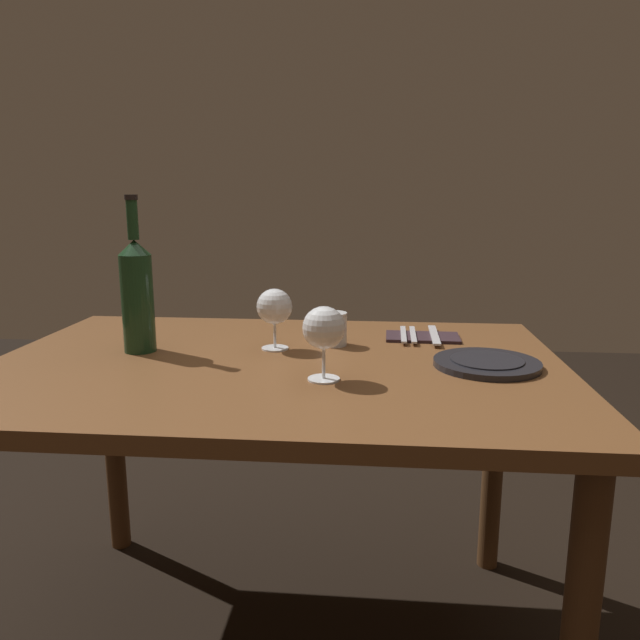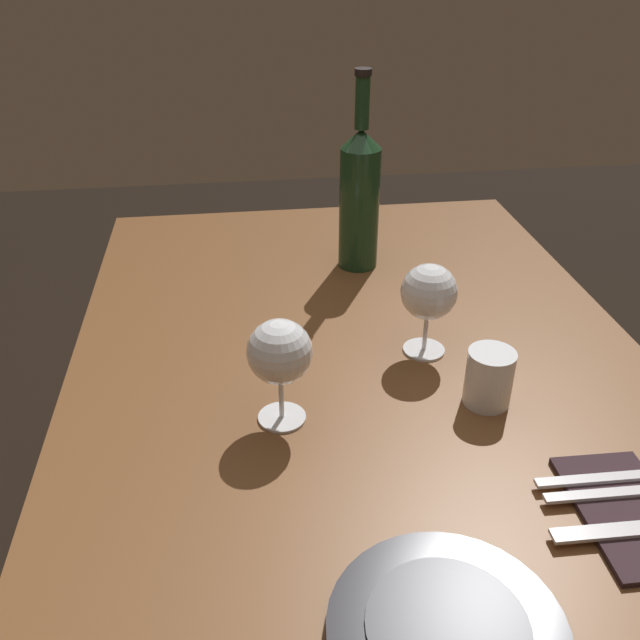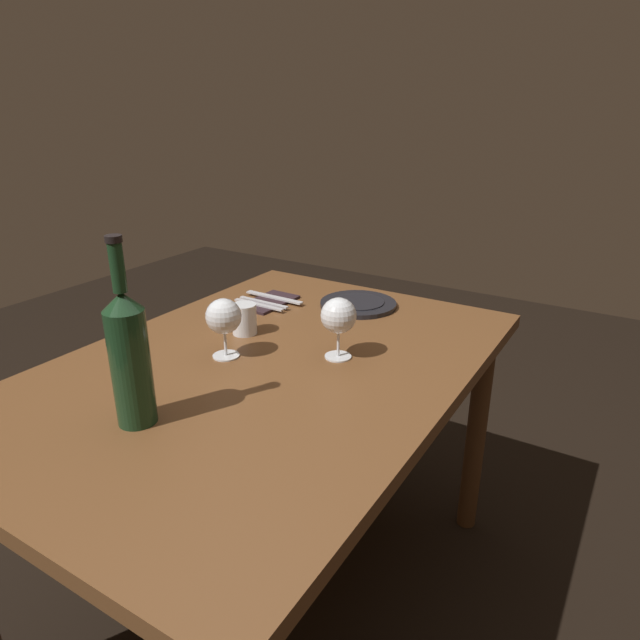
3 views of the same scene
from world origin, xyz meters
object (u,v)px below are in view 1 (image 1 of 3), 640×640
Objects in this scene: fork_outer at (403,334)px; water_tumbler at (334,330)px; dinner_plate at (487,363)px; wine_glass_left at (274,308)px; wine_bottle at (137,293)px; fork_inner at (413,334)px; table_knife at (434,335)px; wine_glass_right at (324,329)px; folded_napkin at (423,337)px.

water_tumbler is at bearing -153.32° from fork_outer.
fork_outer is at bearing 124.33° from dinner_plate.
wine_bottle is at bearing -171.30° from wine_glass_left.
fork_inner is (-0.15, 0.25, 0.00)m from dinner_plate.
table_knife is (0.26, 0.09, -0.03)m from water_tumbler.
wine_glass_right is 0.30m from water_tumbler.
folded_napkin is at bearing 0.00° from fork_inner.
water_tumbler is at bearing 20.66° from wine_glass_left.
fork_inner is at bearing 22.52° from wine_glass_left.
dinner_plate is 0.27m from table_knife.
folded_napkin is 0.05m from fork_outer.
dinner_plate is at bearing -4.19° from wine_bottle.
wine_bottle is 4.47× the size of water_tumbler.
dinner_plate is (0.81, -0.06, -0.13)m from wine_bottle.
folded_napkin is (0.23, 0.09, -0.03)m from water_tumbler.
wine_bottle is 0.68m from fork_outer.
wine_glass_left reaches higher than dinner_plate.
wine_bottle reaches higher than table_knife.
wine_glass_left is 0.36m from fork_outer.
wine_bottle is 2.06× the size of fork_outer.
fork_outer is at bearing 24.10° from wine_glass_left.
fork_outer is (0.18, 0.09, -0.03)m from water_tumbler.
folded_napkin is at bearing 21.42° from water_tumbler.
water_tumbler is 0.39m from dinner_plate.
wine_glass_right is 0.80× the size of folded_napkin.
dinner_plate reaches higher than folded_napkin.
wine_bottle is at bearing -163.32° from fork_outer.
folded_napkin is (0.69, 0.19, -0.14)m from wine_bottle.
wine_glass_left is at bearing -155.90° from fork_outer.
dinner_plate reaches higher than table_knife.
fork_inner is 1.00× the size of fork_outer.
wine_glass_left is 0.51m from dinner_plate.
wine_glass_left is at bearing -158.87° from folded_napkin.
water_tumbler reaches higher than dinner_plate.
dinner_plate is 1.11× the size of table_knife.
dinner_plate reaches higher than fork_inner.
water_tumbler is (-0.00, 0.29, -0.07)m from wine_glass_right.
water_tumbler is at bearing -158.58° from folded_napkin.
wine_bottle is 2.06× the size of fork_inner.
wine_glass_right is at bearing -115.11° from fork_outer.
wine_glass_left is at bearing -160.33° from table_knife.
dinner_plate is at bearing -59.75° from fork_inner.
fork_outer is at bearing -180.00° from table_knife.
fork_inner is (0.66, 0.19, -0.13)m from wine_bottle.
fork_inner is at bearing 180.00° from folded_napkin.
folded_napkin is (0.23, 0.38, -0.10)m from wine_glass_right.
wine_glass_left is 0.98× the size of wine_glass_right.
wine_bottle is (-0.32, -0.05, 0.04)m from wine_glass_left.
wine_glass_right is 0.66× the size of dinner_plate.
fork_outer is at bearing 180.00° from fork_inner.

